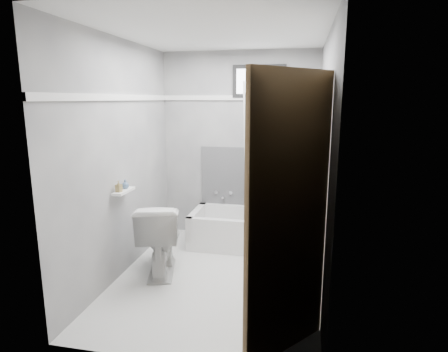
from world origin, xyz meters
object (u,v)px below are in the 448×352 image
(bathtub, at_px, (252,230))
(soap_bottle_b, at_px, (125,184))
(office_chair, at_px, (287,193))
(toilet, at_px, (160,237))
(door, at_px, (329,237))
(soap_bottle_a, at_px, (119,187))

(bathtub, relative_size, soap_bottle_b, 15.84)
(office_chair, xyz_separation_m, toilet, (-1.27, -0.92, -0.32))
(toilet, height_order, door, door)
(bathtub, distance_m, soap_bottle_b, 1.70)
(office_chair, distance_m, soap_bottle_a, 1.97)
(bathtub, relative_size, soap_bottle_a, 12.83)
(door, relative_size, soap_bottle_a, 17.11)
(bathtub, bearing_deg, door, -71.25)
(toilet, relative_size, soap_bottle_a, 6.62)
(door, bearing_deg, soap_bottle_a, 150.52)
(bathtub, height_order, office_chair, office_chair)
(soap_bottle_b, bearing_deg, soap_bottle_a, -90.00)
(office_chair, height_order, door, door)
(bathtub, xyz_separation_m, toilet, (-0.85, -0.90, 0.17))
(door, bearing_deg, toilet, 140.72)
(office_chair, xyz_separation_m, soap_bottle_b, (-1.59, -1.00, 0.26))
(door, bearing_deg, bathtub, 108.75)
(toilet, distance_m, door, 2.16)
(toilet, bearing_deg, soap_bottle_b, -0.71)
(toilet, bearing_deg, door, 125.43)
(office_chair, relative_size, soap_bottle_a, 9.90)
(bathtub, xyz_separation_m, soap_bottle_b, (-1.17, -0.98, 0.75))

